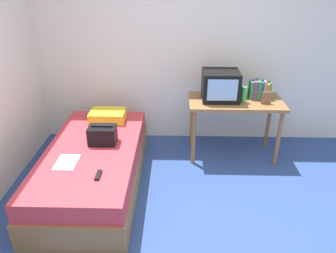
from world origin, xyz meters
TOP-DOWN VIEW (x-y plane):
  - ground_plane at (0.00, 0.00)m, footprint 8.00×8.00m
  - wall_back at (0.00, 2.00)m, footprint 5.20×0.10m
  - bed at (-0.98, 0.73)m, footprint 1.00×2.00m
  - desk at (0.67, 1.46)m, footprint 1.16×0.60m
  - tv at (0.47, 1.49)m, footprint 0.44×0.39m
  - water_bottle at (0.75, 1.40)m, footprint 0.07×0.07m
  - book_row at (0.97, 1.55)m, footprint 0.25×0.17m
  - picture_frame at (1.01, 1.35)m, footprint 0.11×0.02m
  - pillow at (-0.93, 1.42)m, footprint 0.44×0.31m
  - handbag at (-0.87, 0.83)m, footprint 0.30×0.20m
  - magazine at (-1.16, 0.42)m, footprint 0.21×0.29m
  - remote_dark at (-0.79, 0.20)m, footprint 0.04×0.16m

SIDE VIEW (x-z plane):
  - ground_plane at x=0.00m, z-range 0.00..0.00m
  - bed at x=-0.98m, z-range 0.00..0.49m
  - magazine at x=-1.16m, z-range 0.50..0.50m
  - remote_dark at x=-0.79m, z-range 0.50..0.52m
  - pillow at x=-0.93m, z-range 0.50..0.63m
  - handbag at x=-0.87m, z-range 0.48..0.71m
  - desk at x=0.67m, z-range 0.29..1.06m
  - picture_frame at x=1.01m, z-range 0.77..0.92m
  - water_bottle at x=0.75m, z-range 0.77..0.97m
  - book_row at x=0.97m, z-range 0.77..1.00m
  - tv at x=0.47m, z-range 0.77..1.13m
  - wall_back at x=0.00m, z-range 0.00..2.60m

